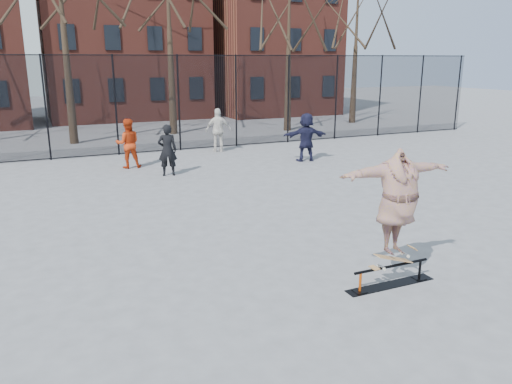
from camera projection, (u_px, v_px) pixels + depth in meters
name	position (u px, v px, depth m)	size (l,w,h in m)	color
ground	(306.00, 265.00, 9.56)	(100.00, 100.00, 0.00)	slate
skate_rail	(391.00, 277.00, 8.66)	(1.73, 0.26, 0.38)	black
skateboard	(393.00, 262.00, 8.59)	(0.81, 0.19, 0.10)	#A26841
skater	(397.00, 209.00, 8.35)	(2.22, 0.60, 1.81)	#643380
bystander_black	(167.00, 150.00, 16.64)	(0.63, 0.41, 1.73)	black
bystander_red	(128.00, 144.00, 17.82)	(0.86, 0.67, 1.77)	#B83210
bystander_white	(218.00, 130.00, 20.92)	(1.07, 0.45, 1.83)	silver
bystander_navy	(306.00, 137.00, 19.03)	(1.71, 0.55, 1.85)	#1A1B35
fence	(150.00, 103.00, 20.49)	(34.03, 0.07, 4.00)	black
rowhouses	(113.00, 22.00, 31.20)	(29.00, 7.00, 13.00)	maroon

